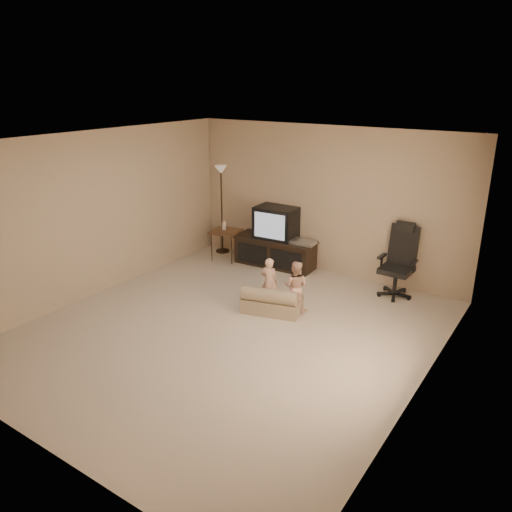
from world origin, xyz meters
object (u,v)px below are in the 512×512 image
at_px(toddler_left, 269,282).
at_px(office_chair, 398,270).
at_px(tv_stand, 276,242).
at_px(toddler_right, 295,286).
at_px(floor_lamp, 221,190).
at_px(side_table, 226,231).
at_px(child_sofa, 271,302).

bearing_deg(toddler_left, office_chair, -145.33).
relative_size(tv_stand, toddler_right, 2.03).
bearing_deg(toddler_left, floor_lamp, -47.02).
distance_m(office_chair, toddler_left, 2.03).
bearing_deg(office_chair, floor_lamp, 179.39).
bearing_deg(side_table, child_sofa, -37.18).
xyz_separation_m(tv_stand, office_chair, (2.25, -0.07, -0.04)).
xyz_separation_m(floor_lamp, toddler_left, (2.07, -1.56, -0.85)).
bearing_deg(side_table, toddler_left, -35.61).
bearing_deg(side_table, toddler_right, -28.99).
bearing_deg(toddler_left, toddler_right, 178.44).
distance_m(tv_stand, toddler_left, 1.71).
height_order(child_sofa, toddler_right, toddler_right).
distance_m(toddler_left, toddler_right, 0.41).
xyz_separation_m(tv_stand, child_sofa, (0.97, -1.70, -0.28)).
relative_size(side_table, child_sofa, 0.82).
bearing_deg(tv_stand, office_chair, -5.21).
distance_m(tv_stand, side_table, 0.99).
xyz_separation_m(side_table, floor_lamp, (-0.31, 0.30, 0.69)).
relative_size(tv_stand, toddler_left, 2.06).
bearing_deg(child_sofa, tv_stand, 104.87).
bearing_deg(floor_lamp, office_chair, -2.06).
bearing_deg(toddler_right, side_table, -43.52).
xyz_separation_m(office_chair, toddler_left, (-1.44, -1.43, -0.04)).
bearing_deg(office_chair, child_sofa, -126.84).
height_order(tv_stand, floor_lamp, floor_lamp).
relative_size(tv_stand, floor_lamp, 0.92).
bearing_deg(tv_stand, toddler_right, -53.28).
height_order(tv_stand, side_table, tv_stand).
height_order(floor_lamp, child_sofa, floor_lamp).
bearing_deg(child_sofa, floor_lamp, 126.97).
bearing_deg(tv_stand, child_sofa, -63.71).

